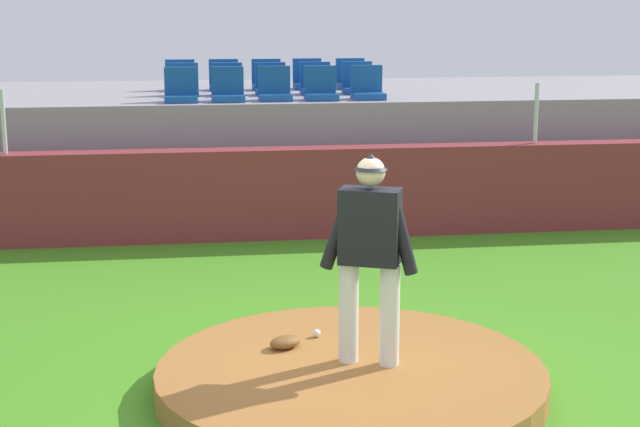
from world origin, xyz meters
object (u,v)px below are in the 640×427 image
at_px(stadium_chair_8, 316,84).
at_px(baseball, 317,333).
at_px(stadium_chair_4, 367,89).
at_px(pitcher, 370,244).
at_px(stadium_chair_14, 351,79).
at_px(fielding_glove, 285,342).
at_px(stadium_chair_3, 321,89).
at_px(stadium_chair_13, 308,79).
at_px(stadium_chair_5, 183,86).
at_px(stadium_chair_12, 267,80).
at_px(stadium_chair_9, 358,84).
at_px(stadium_chair_2, 275,90).
at_px(stadium_chair_0, 181,91).
at_px(stadium_chair_1, 228,91).
at_px(stadium_chair_7, 271,85).
at_px(stadium_chair_6, 227,85).
at_px(stadium_chair_11, 224,80).
at_px(stadium_chair_10, 180,81).

bearing_deg(stadium_chair_8, baseball, 82.59).
relative_size(stadium_chair_4, stadium_chair_8, 1.00).
distance_m(pitcher, stadium_chair_14, 8.67).
bearing_deg(fielding_glove, stadium_chair_3, -130.46).
height_order(pitcher, stadium_chair_4, stadium_chair_4).
bearing_deg(pitcher, stadium_chair_13, 108.29).
bearing_deg(stadium_chair_3, stadium_chair_5, -24.31).
bearing_deg(pitcher, stadium_chair_8, 107.76).
distance_m(baseball, stadium_chair_12, 8.03).
relative_size(fielding_glove, stadium_chair_5, 0.60).
relative_size(stadium_chair_4, stadium_chair_9, 1.00).
relative_size(stadium_chair_2, stadium_chair_8, 1.00).
xyz_separation_m(pitcher, baseball, (-0.35, 0.70, -1.01)).
relative_size(stadium_chair_0, stadium_chair_1, 1.00).
xyz_separation_m(stadium_chair_2, stadium_chair_3, (0.69, -0.02, 0.00)).
bearing_deg(stadium_chair_7, stadium_chair_6, 0.25).
height_order(stadium_chair_11, stadium_chair_14, same).
xyz_separation_m(stadium_chair_2, stadium_chair_14, (1.44, 1.76, 0.00)).
distance_m(stadium_chair_5, stadium_chair_6, 0.69).
relative_size(stadium_chair_0, stadium_chair_14, 1.00).
xyz_separation_m(stadium_chair_4, stadium_chair_6, (-2.07, 0.87, 0.00)).
relative_size(stadium_chair_12, stadium_chair_14, 1.00).
height_order(fielding_glove, stadium_chair_10, stadium_chair_10).
distance_m(stadium_chair_7, stadium_chair_8, 0.71).
bearing_deg(pitcher, stadium_chair_10, 122.31).
bearing_deg(stadium_chair_9, stadium_chair_14, -92.13).
bearing_deg(stadium_chair_6, stadium_chair_9, -179.32).
bearing_deg(stadium_chair_10, stadium_chair_3, 138.98).
relative_size(stadium_chair_0, stadium_chair_6, 1.00).
bearing_deg(stadium_chair_10, stadium_chair_1, 110.95).
distance_m(stadium_chair_9, stadium_chair_13, 1.15).
bearing_deg(stadium_chair_4, stadium_chair_5, -18.17).
xyz_separation_m(stadium_chair_3, stadium_chair_5, (-2.04, 0.92, 0.00)).
bearing_deg(pitcher, stadium_chair_12, 112.92).
relative_size(stadium_chair_3, stadium_chair_12, 1.00).
bearing_deg(stadium_chair_5, stadium_chair_7, 178.71).
relative_size(stadium_chair_4, stadium_chair_12, 1.00).
xyz_separation_m(stadium_chair_11, stadium_chair_13, (1.40, 0.00, 0.00)).
bearing_deg(stadium_chair_12, stadium_chair_5, 31.98).
height_order(stadium_chair_3, stadium_chair_12, same).
height_order(fielding_glove, stadium_chair_13, stadium_chair_13).
height_order(stadium_chair_6, stadium_chair_7, same).
distance_m(stadium_chair_1, stadium_chair_12, 1.94).
bearing_deg(stadium_chair_9, stadium_chair_5, -0.19).
bearing_deg(stadium_chair_9, baseball, 77.19).
bearing_deg(stadium_chair_4, stadium_chair_2, -0.28).
relative_size(stadium_chair_10, stadium_chair_11, 1.00).
bearing_deg(stadium_chair_5, stadium_chair_3, 155.69).
bearing_deg(stadium_chair_8, stadium_chair_13, -89.23).
xyz_separation_m(stadium_chair_0, stadium_chair_4, (2.78, 0.04, 0.00)).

